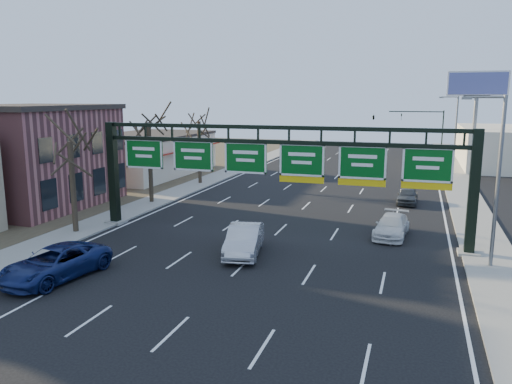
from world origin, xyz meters
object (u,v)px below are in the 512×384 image
(sign_gantry, at_px, (276,166))
(car_silver_sedan, at_px, (244,240))
(car_blue_suv, at_px, (55,263))
(car_white_wagon, at_px, (392,226))

(sign_gantry, bearing_deg, car_silver_sedan, -100.94)
(sign_gantry, xyz_separation_m, car_blue_suv, (-8.37, -10.47, -3.83))
(sign_gantry, height_order, car_white_wagon, sign_gantry)
(sign_gantry, height_order, car_blue_suv, sign_gantry)
(car_silver_sedan, bearing_deg, car_blue_suv, -150.42)
(car_silver_sedan, height_order, car_white_wagon, car_silver_sedan)
(sign_gantry, bearing_deg, car_white_wagon, 20.24)
(sign_gantry, xyz_separation_m, car_white_wagon, (7.10, 2.62, -3.94))
(car_silver_sedan, xyz_separation_m, car_white_wagon, (7.85, 6.50, -0.15))
(car_blue_suv, relative_size, car_white_wagon, 1.21)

